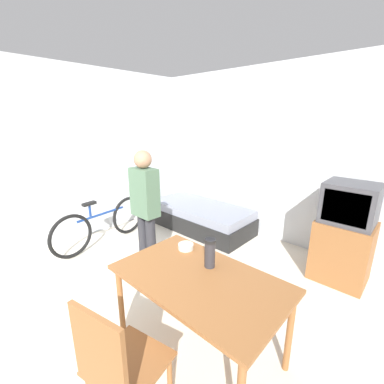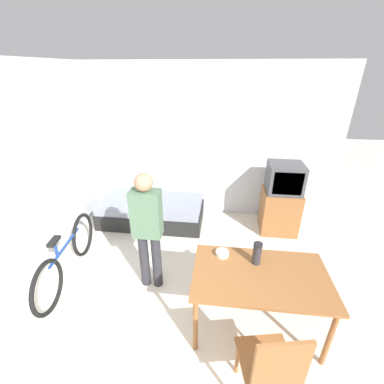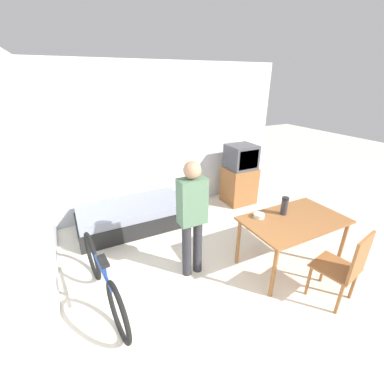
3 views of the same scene
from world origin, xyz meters
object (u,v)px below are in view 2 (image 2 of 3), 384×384
at_px(tv, 281,200).
at_px(mate_bowl, 222,253).
at_px(person_standing, 147,226).
at_px(thermos_flask, 257,252).
at_px(daybed, 152,211).
at_px(wooden_chair, 272,367).
at_px(dining_table, 260,281).
at_px(bicycle, 67,257).

bearing_deg(tv, mate_bowl, -119.48).
relative_size(person_standing, thermos_flask, 6.29).
xyz_separation_m(daybed, tv, (2.25, 0.01, 0.37)).
distance_m(wooden_chair, mate_bowl, 1.11).
xyz_separation_m(daybed, dining_table, (1.67, -1.95, 0.43)).
relative_size(dining_table, wooden_chair, 1.41).
xyz_separation_m(daybed, person_standing, (0.40, -1.49, 0.69)).
bearing_deg(thermos_flask, daybed, 132.56).
distance_m(person_standing, thermos_flask, 1.27).
distance_m(dining_table, person_standing, 1.38).
xyz_separation_m(person_standing, thermos_flask, (1.24, -0.29, -0.04)).
relative_size(tv, wooden_chair, 1.28).
bearing_deg(dining_table, wooden_chair, -88.58).
bearing_deg(bicycle, tv, 26.76).
bearing_deg(thermos_flask, bicycle, 173.13).
height_order(dining_table, person_standing, person_standing).
height_order(wooden_chair, thermos_flask, thermos_flask).
distance_m(dining_table, bicycle, 2.46).
relative_size(daybed, wooden_chair, 1.93).
bearing_deg(bicycle, thermos_flask, -6.87).
bearing_deg(dining_table, mate_bowl, 147.27).
bearing_deg(mate_bowl, thermos_flask, -12.74).
bearing_deg(thermos_flask, wooden_chair, -86.83).
bearing_deg(tv, dining_table, -106.50).
distance_m(wooden_chair, thermos_flask, 0.99).
height_order(tv, thermos_flask, tv).
distance_m(wooden_chair, person_standing, 1.82).
bearing_deg(bicycle, dining_table, -10.70).
bearing_deg(wooden_chair, tv, 78.35).
height_order(tv, dining_table, tv).
distance_m(tv, mate_bowl, 1.97).
bearing_deg(bicycle, daybed, 63.88).
height_order(daybed, mate_bowl, mate_bowl).
distance_m(daybed, person_standing, 1.69).
distance_m(bicycle, thermos_flask, 2.45).
distance_m(dining_table, mate_bowl, 0.47).
bearing_deg(daybed, thermos_flask, -47.44).
height_order(daybed, tv, tv).
xyz_separation_m(tv, thermos_flask, (-0.61, -1.79, 0.28)).
relative_size(daybed, tv, 1.51).
distance_m(tv, wooden_chair, 2.78).
bearing_deg(person_standing, mate_bowl, -13.26).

